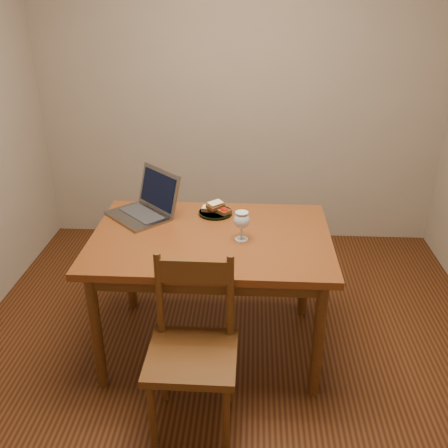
# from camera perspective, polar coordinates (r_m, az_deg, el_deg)

# --- Properties ---
(floor) EXTENTS (3.20, 3.20, 0.02)m
(floor) POSITION_cam_1_polar(r_m,az_deg,el_deg) (3.05, 0.62, -14.76)
(floor) COLOR black
(floor) RESTS_ON ground
(back_wall) EXTENTS (3.20, 0.02, 2.60)m
(back_wall) POSITION_cam_1_polar(r_m,az_deg,el_deg) (3.99, 1.88, 15.95)
(back_wall) COLOR gray
(back_wall) RESTS_ON floor
(front_wall) EXTENTS (3.20, 0.02, 2.60)m
(front_wall) POSITION_cam_1_polar(r_m,az_deg,el_deg) (0.98, -3.76, -17.13)
(front_wall) COLOR gray
(front_wall) RESTS_ON floor
(table) EXTENTS (1.30, 0.90, 0.74)m
(table) POSITION_cam_1_polar(r_m,az_deg,el_deg) (2.75, -1.48, -2.87)
(table) COLOR #4A250C
(table) RESTS_ON floor
(chair) EXTENTS (0.42, 0.40, 0.44)m
(chair) POSITION_cam_1_polar(r_m,az_deg,el_deg) (2.36, -3.65, -13.49)
(chair) COLOR #41240D
(chair) RESTS_ON floor
(plate) EXTENTS (0.20, 0.20, 0.02)m
(plate) POSITION_cam_1_polar(r_m,az_deg,el_deg) (2.96, -0.98, 1.29)
(plate) COLOR black
(plate) RESTS_ON table
(sandwich_cheese) EXTENTS (0.10, 0.07, 0.03)m
(sandwich_cheese) POSITION_cam_1_polar(r_m,az_deg,el_deg) (2.96, -1.62, 1.79)
(sandwich_cheese) COLOR #381E0C
(sandwich_cheese) RESTS_ON plate
(sandwich_tomato) EXTENTS (0.12, 0.12, 0.03)m
(sandwich_tomato) POSITION_cam_1_polar(r_m,az_deg,el_deg) (2.94, -0.26, 1.64)
(sandwich_tomato) COLOR #381E0C
(sandwich_tomato) RESTS_ON plate
(sandwich_top) EXTENTS (0.11, 0.12, 0.03)m
(sandwich_top) POSITION_cam_1_polar(r_m,az_deg,el_deg) (2.95, -0.98, 2.16)
(sandwich_top) COLOR #381E0C
(sandwich_top) RESTS_ON plate
(milk_glass) EXTENTS (0.08, 0.08, 0.16)m
(milk_glass) POSITION_cam_1_polar(r_m,az_deg,el_deg) (2.63, 2.02, -0.22)
(milk_glass) COLOR white
(milk_glass) RESTS_ON table
(laptop) EXTENTS (0.48, 0.48, 0.26)m
(laptop) POSITION_cam_1_polar(r_m,az_deg,el_deg) (2.97, -8.74, 2.33)
(laptop) COLOR slate
(laptop) RESTS_ON table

